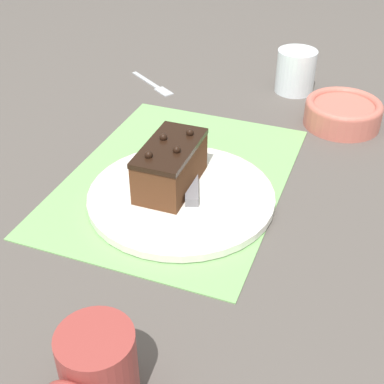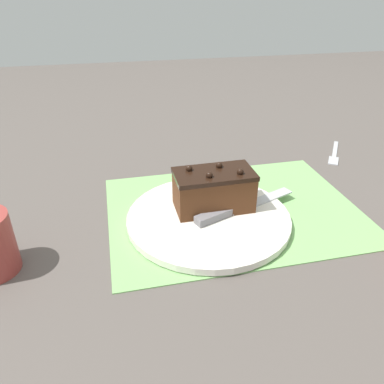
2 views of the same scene
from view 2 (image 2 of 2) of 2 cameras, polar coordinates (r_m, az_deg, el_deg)
name	(u,v)px [view 2 (image 2 of 2)]	position (r m, az deg, el deg)	size (l,w,h in m)	color
ground_plane	(233,210)	(0.71, 6.29, -2.74)	(3.00, 3.00, 0.00)	#544C47
placemat_woven	(233,209)	(0.71, 6.30, -2.60)	(0.46, 0.34, 0.00)	#7AB266
cake_plate	(208,218)	(0.66, 2.52, -3.94)	(0.29, 0.29, 0.01)	white
chocolate_cake	(214,190)	(0.66, 3.32, 0.34)	(0.14, 0.08, 0.08)	#512D19
serving_knife	(230,211)	(0.66, 5.83, -2.84)	(0.21, 0.10, 0.01)	slate
dessert_fork	(334,154)	(0.99, 20.88, 5.41)	(0.10, 0.13, 0.01)	#B7BABF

